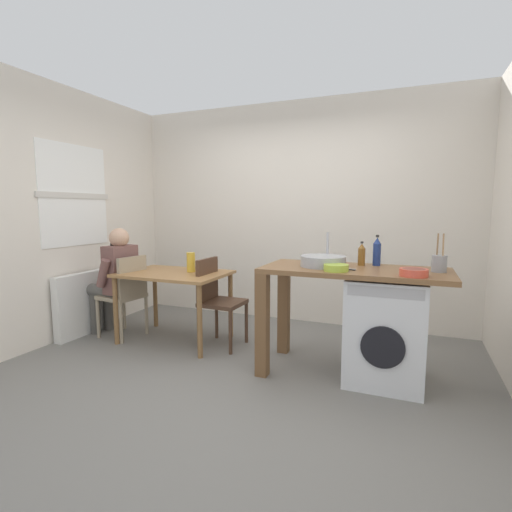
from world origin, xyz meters
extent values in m
plane|color=slate|center=(0.00, 0.00, 0.00)|extent=(5.46, 5.46, 0.00)
cube|color=silver|center=(0.00, 1.75, 1.35)|extent=(4.60, 0.10, 2.70)
cube|color=silver|center=(-2.15, 0.00, 1.35)|extent=(0.10, 3.80, 2.70)
cube|color=white|center=(-2.10, 0.30, 1.55)|extent=(0.01, 0.90, 1.10)
cube|color=beige|center=(-2.09, 0.30, 1.55)|extent=(0.02, 0.96, 0.06)
cube|color=white|center=(-2.02, 0.30, 0.35)|extent=(0.10, 0.80, 0.70)
cube|color=#9E7042|center=(-0.96, 0.48, 0.72)|extent=(1.10, 0.76, 0.03)
cylinder|color=brown|center=(-1.46, 0.15, 0.35)|extent=(0.05, 0.05, 0.71)
cylinder|color=brown|center=(-0.46, 0.15, 0.35)|extent=(0.05, 0.05, 0.71)
cylinder|color=brown|center=(-1.46, 0.81, 0.35)|extent=(0.05, 0.05, 0.71)
cylinder|color=brown|center=(-0.46, 0.81, 0.35)|extent=(0.05, 0.05, 0.71)
cube|color=gray|center=(-1.58, 0.38, 0.45)|extent=(0.45, 0.45, 0.04)
cube|color=gray|center=(-1.40, 0.36, 0.68)|extent=(0.08, 0.38, 0.45)
cylinder|color=gray|center=(-1.78, 0.23, 0.23)|extent=(0.04, 0.04, 0.45)
cylinder|color=gray|center=(-1.73, 0.58, 0.23)|extent=(0.04, 0.04, 0.45)
cylinder|color=gray|center=(-1.42, 0.18, 0.23)|extent=(0.04, 0.04, 0.45)
cylinder|color=gray|center=(-1.37, 0.54, 0.23)|extent=(0.04, 0.04, 0.45)
cube|color=#4C3323|center=(-0.41, 0.53, 0.45)|extent=(0.41, 0.41, 0.04)
cube|color=#4C3323|center=(-0.59, 0.54, 0.68)|extent=(0.05, 0.38, 0.45)
cylinder|color=#4C3323|center=(-0.22, 0.71, 0.23)|extent=(0.04, 0.04, 0.45)
cylinder|color=#4C3323|center=(-0.23, 0.35, 0.23)|extent=(0.04, 0.04, 0.45)
cylinder|color=#4C3323|center=(-0.58, 0.72, 0.23)|extent=(0.04, 0.04, 0.45)
cylinder|color=#4C3323|center=(-0.59, 0.36, 0.23)|extent=(0.04, 0.04, 0.45)
cylinder|color=#595651|center=(-1.92, 0.34, 0.23)|extent=(0.11, 0.11, 0.45)
cylinder|color=#595651|center=(-1.90, 0.51, 0.23)|extent=(0.11, 0.11, 0.45)
cylinder|color=#595651|center=(-1.77, 0.32, 0.50)|extent=(0.41, 0.19, 0.14)
cylinder|color=#595651|center=(-1.74, 0.49, 0.50)|extent=(0.41, 0.19, 0.14)
cube|color=brown|center=(-1.58, 0.38, 0.75)|extent=(0.24, 0.36, 0.52)
cylinder|color=brown|center=(-1.62, 0.18, 0.74)|extent=(0.20, 0.11, 0.31)
cylinder|color=brown|center=(-1.57, 0.59, 0.74)|extent=(0.20, 0.11, 0.31)
sphere|color=tan|center=(-1.58, 0.38, 1.09)|extent=(0.21, 0.21, 0.21)
sphere|color=black|center=(-1.63, 0.39, 1.01)|extent=(0.12, 0.12, 0.12)
cube|color=brown|center=(0.93, 0.31, 0.90)|extent=(1.50, 0.68, 0.04)
cube|color=brown|center=(0.23, 0.02, 0.44)|extent=(0.10, 0.10, 0.88)
cube|color=brown|center=(0.23, 0.60, 0.44)|extent=(0.10, 0.10, 0.88)
cube|color=silver|center=(1.19, 0.31, 0.43)|extent=(0.60, 0.60, 0.86)
cylinder|color=black|center=(1.19, 0.00, 0.39)|extent=(0.32, 0.02, 0.32)
cube|color=#B2B2B7|center=(1.19, 0.01, 0.80)|extent=(0.54, 0.01, 0.08)
cylinder|color=#9EA0A5|center=(0.66, 0.31, 0.97)|extent=(0.38, 0.38, 0.09)
cylinder|color=#B2B2B7|center=(0.66, 0.49, 1.06)|extent=(0.02, 0.02, 0.28)
cylinder|color=brown|center=(0.96, 0.50, 0.99)|extent=(0.06, 0.06, 0.15)
cone|color=brown|center=(0.96, 0.50, 1.09)|extent=(0.06, 0.06, 0.04)
cylinder|color=#262626|center=(0.96, 0.50, 1.12)|extent=(0.02, 0.02, 0.02)
cylinder|color=navy|center=(1.08, 0.53, 1.02)|extent=(0.07, 0.07, 0.19)
cone|color=navy|center=(1.08, 0.53, 1.14)|extent=(0.06, 0.06, 0.05)
cylinder|color=#262626|center=(1.08, 0.53, 1.17)|extent=(0.03, 0.03, 0.02)
cylinder|color=#A8C63D|center=(0.81, 0.11, 0.95)|extent=(0.19, 0.19, 0.05)
cylinder|color=olive|center=(0.81, 0.11, 0.96)|extent=(0.16, 0.16, 0.03)
cylinder|color=gray|center=(1.56, 0.36, 0.99)|extent=(0.11, 0.11, 0.13)
cylinder|color=#99724C|center=(1.54, 0.37, 1.13)|extent=(0.01, 0.04, 0.18)
cylinder|color=#99724C|center=(1.58, 0.35, 1.13)|extent=(0.01, 0.05, 0.18)
cylinder|color=#D84C38|center=(1.38, 0.09, 0.95)|extent=(0.20, 0.20, 0.05)
cylinder|color=maroon|center=(1.38, 0.09, 0.96)|extent=(0.16, 0.16, 0.03)
cylinder|color=gold|center=(-0.81, 0.58, 0.84)|extent=(0.09, 0.09, 0.21)
cube|color=#B2B2B7|center=(0.88, 0.21, 0.92)|extent=(0.15, 0.06, 0.01)
cube|color=#262628|center=(0.88, 0.21, 0.92)|extent=(0.15, 0.06, 0.01)
camera|label=1|loc=(1.35, -2.88, 1.41)|focal=26.85mm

